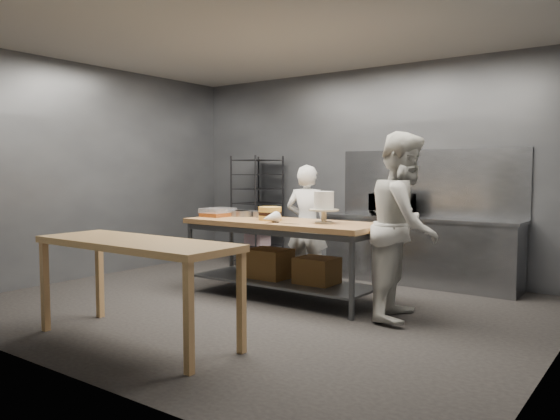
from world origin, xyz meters
name	(u,v)px	position (x,y,z in m)	size (l,w,h in m)	color
ground	(260,305)	(0.00, 0.00, 0.00)	(6.00, 6.00, 0.00)	black
back_wall	(364,172)	(0.00, 2.50, 1.50)	(6.00, 0.04, 3.00)	#4C4F54
work_table	(285,250)	(0.01, 0.47, 0.57)	(2.40, 0.90, 0.92)	olive
near_counter	(136,250)	(-0.07, -1.66, 0.81)	(2.00, 0.70, 0.90)	olive
back_counter	(420,250)	(1.00, 2.18, 0.45)	(2.60, 0.60, 0.90)	slate
splashback_panel	(429,183)	(1.00, 2.48, 1.35)	(2.60, 0.02, 0.90)	slate
speed_rack	(257,212)	(-1.70, 2.10, 0.86)	(0.68, 0.72, 1.75)	black
chef_behind	(307,225)	(-0.20, 1.27, 0.79)	(0.58, 0.38, 1.59)	white
chef_right	(405,226)	(1.51, 0.46, 0.95)	(0.92, 0.72, 1.90)	silver
microwave	(392,204)	(0.59, 2.18, 1.05)	(0.54, 0.37, 0.30)	black
frosted_cake_stand	(324,204)	(0.55, 0.47, 1.14)	(0.34, 0.34, 0.36)	#B8AF93
layer_cake	(270,214)	(-0.17, 0.42, 1.00)	(0.27, 0.27, 0.16)	gold
cake_pans	(248,213)	(-0.74, 0.71, 0.96)	(0.67, 0.34, 0.07)	gray
piping_bag	(270,218)	(0.04, 0.14, 0.98)	(0.12, 0.12, 0.38)	silver
offset_spatula	(282,223)	(0.17, 0.19, 0.93)	(0.36, 0.02, 0.02)	slate
pastry_clamshells	(218,212)	(-1.05, 0.46, 0.98)	(0.31, 0.39, 0.11)	#9C4D1F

